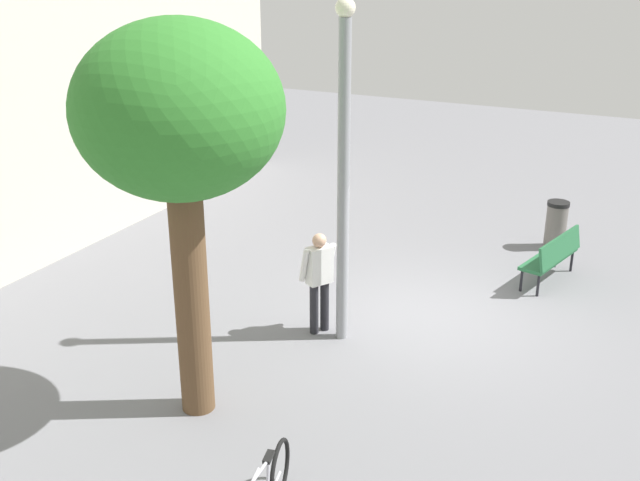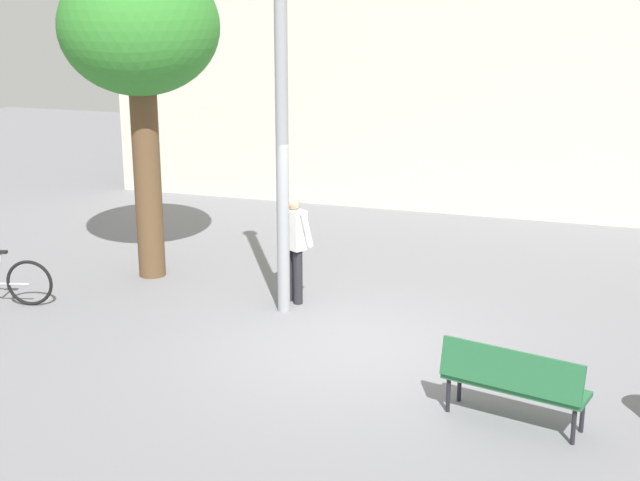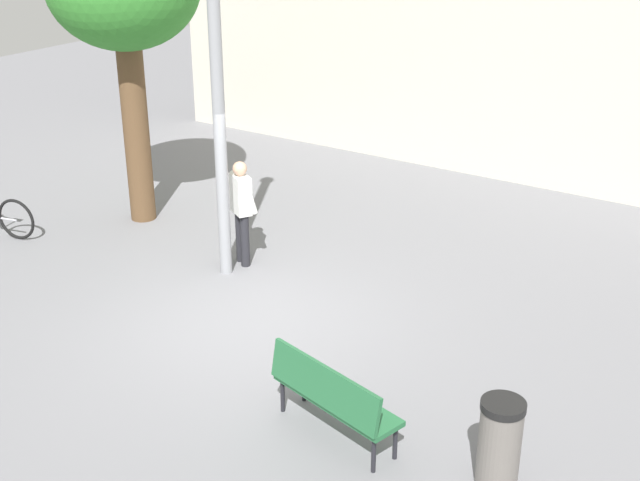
# 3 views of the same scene
# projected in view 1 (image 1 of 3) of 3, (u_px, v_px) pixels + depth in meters

# --- Properties ---
(ground_plane) EXTENTS (36.00, 36.00, 0.00)m
(ground_plane) POSITION_uv_depth(u_px,v_px,m) (431.00, 317.00, 12.67)
(ground_plane) COLOR slate
(building_facade) EXTENTS (14.71, 2.00, 7.79)m
(building_facade) POSITION_uv_depth(u_px,v_px,m) (25.00, 50.00, 14.63)
(building_facade) COLOR beige
(building_facade) RESTS_ON ground_plane
(lamppost) EXTENTS (0.28, 0.28, 5.14)m
(lamppost) POSITION_uv_depth(u_px,v_px,m) (344.00, 169.00, 11.04)
(lamppost) COLOR gray
(lamppost) RESTS_ON ground_plane
(person_by_lamppost) EXTENTS (0.62, 0.50, 1.67)m
(person_by_lamppost) POSITION_uv_depth(u_px,v_px,m) (319.00, 276.00, 11.86)
(person_by_lamppost) COLOR #232328
(person_by_lamppost) RESTS_ON ground_plane
(park_bench) EXTENTS (1.67, 0.86, 0.92)m
(park_bench) POSITION_uv_depth(u_px,v_px,m) (553.00, 254.00, 13.78)
(park_bench) COLOR #236038
(park_bench) RESTS_ON ground_plane
(plaza_tree) EXTENTS (2.48, 2.48, 5.07)m
(plaza_tree) POSITION_uv_depth(u_px,v_px,m) (179.00, 119.00, 8.78)
(plaza_tree) COLOR brown
(plaza_tree) RESTS_ON ground_plane
(trash_bin) EXTENTS (0.44, 0.44, 0.98)m
(trash_bin) POSITION_uv_depth(u_px,v_px,m) (556.00, 224.00, 15.42)
(trash_bin) COLOR #66605B
(trash_bin) RESTS_ON ground_plane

